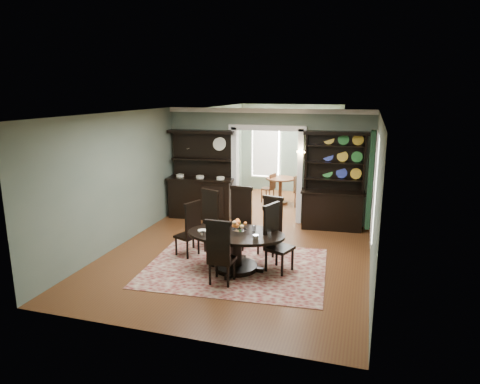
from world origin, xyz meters
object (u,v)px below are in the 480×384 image
object	(u,v)px
dining_table	(236,244)
parlor_table	(280,187)
sideboard	(202,187)
welsh_dresser	(333,194)

from	to	relation	value
dining_table	parlor_table	bearing A→B (deg)	89.73
sideboard	parlor_table	size ratio (longest dim) A/B	2.72
dining_table	parlor_table	distance (m)	5.24
sideboard	welsh_dresser	xyz separation A→B (m)	(3.57, 0.01, 0.06)
dining_table	welsh_dresser	world-z (taller)	welsh_dresser
welsh_dresser	parlor_table	xyz separation A→B (m)	(-1.76, 2.01, -0.36)
dining_table	sideboard	bearing A→B (deg)	119.62
sideboard	welsh_dresser	bearing A→B (deg)	-5.16
sideboard	welsh_dresser	size ratio (longest dim) A/B	0.97
sideboard	dining_table	bearing A→B (deg)	-63.52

